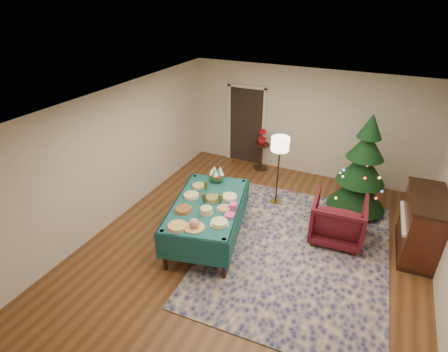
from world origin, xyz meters
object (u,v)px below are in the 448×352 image
at_px(buffet_table, 208,210).
at_px(side_table, 261,157).
at_px(gift_box, 233,206).
at_px(armchair, 338,217).
at_px(piano, 421,226).
at_px(floor_lamp, 280,148).
at_px(christmas_tree, 362,170).
at_px(potted_plant, 262,140).

height_order(buffet_table, side_table, buffet_table).
height_order(buffet_table, gift_box, gift_box).
xyz_separation_m(armchair, piano, (1.38, 0.24, 0.09)).
distance_m(buffet_table, floor_lamp, 2.10).
bearing_deg(buffet_table, gift_box, 3.69).
distance_m(gift_box, piano, 3.38).
bearing_deg(armchair, floor_lamp, -31.36).
xyz_separation_m(buffet_table, side_table, (-0.11, 3.28, -0.31)).
xyz_separation_m(gift_box, side_table, (-0.62, 3.24, -0.53)).
relative_size(floor_lamp, piano, 1.14).
xyz_separation_m(gift_box, christmas_tree, (1.94, 2.25, 0.10)).
height_order(buffet_table, armchair, armchair).
relative_size(side_table, piano, 0.52).
relative_size(armchair, side_table, 1.37).
xyz_separation_m(buffet_table, floor_lamp, (0.78, 1.82, 0.69)).
bearing_deg(gift_box, armchair, 31.11).
distance_m(floor_lamp, piano, 2.98).
bearing_deg(potted_plant, gift_box, -79.26).
relative_size(buffet_table, armchair, 2.40).
bearing_deg(buffet_table, floor_lamp, 66.84).
xyz_separation_m(christmas_tree, piano, (1.17, -0.97, -0.41)).
height_order(side_table, potted_plant, potted_plant).
distance_m(gift_box, armchair, 2.05).
xyz_separation_m(floor_lamp, christmas_tree, (1.66, 0.46, -0.36)).
distance_m(gift_box, christmas_tree, 2.97).
distance_m(christmas_tree, piano, 1.58).
bearing_deg(side_table, armchair, -43.27).
distance_m(gift_box, side_table, 3.35).
height_order(floor_lamp, side_table, floor_lamp).
distance_m(buffet_table, side_table, 3.29).
height_order(buffet_table, christmas_tree, christmas_tree).
distance_m(armchair, side_table, 3.22).
xyz_separation_m(armchair, side_table, (-2.34, 2.20, -0.14)).
bearing_deg(gift_box, buffet_table, -176.31).
distance_m(floor_lamp, christmas_tree, 1.76).
distance_m(gift_box, potted_plant, 3.30).
xyz_separation_m(armchair, potted_plant, (-2.34, 2.20, 0.34)).
bearing_deg(gift_box, christmas_tree, 49.32).
bearing_deg(piano, floor_lamp, 169.76).
relative_size(floor_lamp, potted_plant, 3.96).
bearing_deg(buffet_table, piano, 19.96).
xyz_separation_m(gift_box, potted_plant, (-0.62, 3.24, -0.05)).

